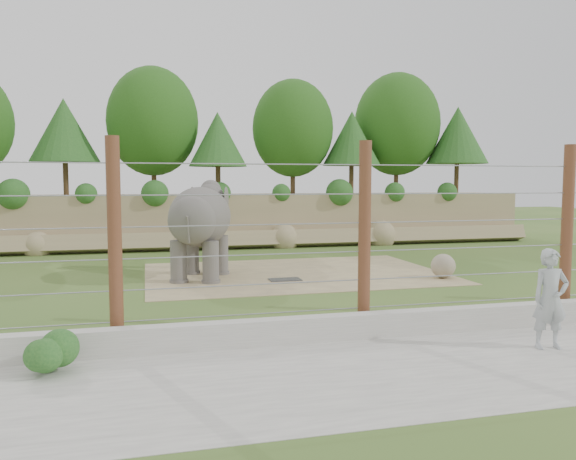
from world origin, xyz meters
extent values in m
plane|color=#3E6024|center=(0.00, 0.00, 0.00)|extent=(90.00, 90.00, 0.00)
cube|color=#968460|center=(0.00, 13.00, 1.25)|extent=(30.00, 4.00, 2.50)
cube|color=#968460|center=(0.00, 10.70, 0.35)|extent=(30.00, 1.37, 1.07)
cylinder|color=#3F2B19|center=(-8.00, 12.50, 3.29)|extent=(0.24, 0.24, 1.58)
sphere|color=#234F15|center=(-8.00, 12.50, 5.42)|extent=(3.60, 3.60, 3.60)
cylinder|color=#3F2B19|center=(-4.00, 13.00, 3.46)|extent=(0.24, 0.24, 1.92)
sphere|color=#234F15|center=(-4.00, 13.00, 6.07)|extent=(4.40, 4.40, 4.40)
cylinder|color=#3F2B19|center=(-1.00, 11.80, 3.20)|extent=(0.24, 0.24, 1.40)
sphere|color=#234F15|center=(-1.00, 11.80, 5.10)|extent=(3.20, 3.20, 3.20)
cylinder|color=#3F2B19|center=(3.00, 12.80, 3.41)|extent=(0.24, 0.24, 1.82)
sphere|color=#234F15|center=(3.00, 12.80, 5.88)|extent=(4.16, 4.16, 4.16)
cylinder|color=#3F2B19|center=(6.00, 12.20, 3.25)|extent=(0.24, 0.24, 1.50)
sphere|color=#234F15|center=(6.00, 12.20, 5.29)|extent=(3.44, 3.44, 3.44)
cylinder|color=#3F2B19|center=(9.00, 13.20, 3.51)|extent=(0.24, 0.24, 2.03)
sphere|color=#234F15|center=(9.00, 13.20, 6.27)|extent=(4.64, 4.64, 4.64)
cylinder|color=#3F2B19|center=(12.00, 12.00, 3.32)|extent=(0.24, 0.24, 1.64)
sphere|color=#234F15|center=(12.00, 12.00, 5.55)|extent=(3.76, 3.76, 3.76)
cube|color=#92815E|center=(0.50, 3.00, 0.01)|extent=(10.00, 7.00, 0.02)
cube|color=#262628|center=(-0.16, 1.77, 0.04)|extent=(1.00, 0.60, 0.03)
sphere|color=gray|center=(4.93, 0.86, 0.41)|extent=(0.79, 0.79, 0.79)
cube|color=#A09D96|center=(0.00, -5.00, 0.25)|extent=(26.00, 0.35, 0.50)
cube|color=#A09D96|center=(0.00, -7.00, 0.01)|extent=(26.00, 4.00, 0.01)
cylinder|color=brown|center=(-5.00, -4.50, 2.00)|extent=(0.26, 0.26, 4.00)
cylinder|color=brown|center=(0.00, -4.50, 2.00)|extent=(0.26, 0.26, 4.00)
cylinder|color=brown|center=(5.00, -4.50, 2.00)|extent=(0.26, 0.26, 4.00)
cylinder|color=#98999E|center=(0.00, -4.50, 0.50)|extent=(20.00, 0.02, 0.02)
cylinder|color=#98999E|center=(0.00, -4.50, 1.10)|extent=(20.00, 0.02, 0.02)
cylinder|color=#98999E|center=(0.00, -4.50, 1.70)|extent=(20.00, 0.02, 0.02)
cylinder|color=#98999E|center=(0.00, -4.50, 2.30)|extent=(20.00, 0.02, 0.02)
cylinder|color=#98999E|center=(0.00, -4.50, 2.90)|extent=(20.00, 0.02, 0.02)
cylinder|color=#98999E|center=(0.00, -4.50, 3.50)|extent=(20.00, 0.02, 0.02)
sphere|color=#1F521F|center=(-6.02, -5.80, 0.36)|extent=(0.70, 0.70, 0.70)
imported|color=silver|center=(2.92, -6.56, 0.96)|extent=(0.75, 0.55, 1.90)
camera|label=1|loc=(-4.42, -15.41, 3.16)|focal=35.00mm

